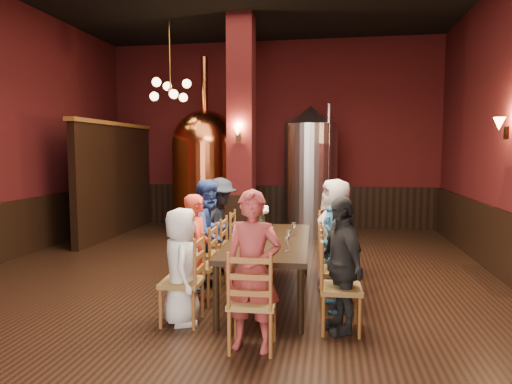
% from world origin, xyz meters
% --- Properties ---
extents(room, '(10.00, 10.02, 4.50)m').
position_xyz_m(room, '(0.00, 0.00, 2.25)').
color(room, black).
rests_on(room, ground).
extents(wainscot_back, '(7.90, 0.08, 1.00)m').
position_xyz_m(wainscot_back, '(0.00, 4.96, 0.50)').
color(wainscot_back, black).
rests_on(wainscot_back, ground).
extents(column, '(0.58, 0.58, 4.50)m').
position_xyz_m(column, '(-0.30, 2.80, 2.25)').
color(column, '#410D12').
rests_on(column, ground).
extents(partition, '(0.22, 3.50, 2.40)m').
position_xyz_m(partition, '(-3.20, 3.20, 1.20)').
color(partition, black).
rests_on(partition, ground).
extents(pendant_cluster, '(0.90, 0.90, 1.70)m').
position_xyz_m(pendant_cluster, '(-1.80, 2.90, 3.10)').
color(pendant_cluster, '#A57226').
rests_on(pendant_cluster, room).
extents(sconce_wall, '(0.20, 0.20, 0.36)m').
position_xyz_m(sconce_wall, '(3.90, 0.80, 2.20)').
color(sconce_wall, black).
rests_on(sconce_wall, room).
extents(sconce_column, '(0.20, 0.20, 0.36)m').
position_xyz_m(sconce_column, '(-0.30, 2.50, 2.20)').
color(sconce_column, black).
rests_on(sconce_column, column).
extents(dining_table, '(1.08, 2.43, 0.75)m').
position_xyz_m(dining_table, '(0.70, -0.50, 0.69)').
color(dining_table, black).
rests_on(dining_table, ground).
extents(chair_0, '(0.48, 0.48, 0.92)m').
position_xyz_m(chair_0, '(-0.12, -1.53, 0.46)').
color(chair_0, brown).
rests_on(chair_0, ground).
extents(person_0, '(0.58, 0.71, 1.26)m').
position_xyz_m(person_0, '(-0.12, -1.53, 0.63)').
color(person_0, silver).
rests_on(person_0, ground).
extents(chair_1, '(0.48, 0.48, 0.92)m').
position_xyz_m(chair_1, '(-0.14, -0.86, 0.46)').
color(chair_1, brown).
rests_on(chair_1, ground).
extents(person_1, '(0.46, 0.57, 1.35)m').
position_xyz_m(person_1, '(-0.14, -0.86, 0.67)').
color(person_1, red).
rests_on(person_1, ground).
extents(chair_2, '(0.48, 0.48, 0.92)m').
position_xyz_m(chair_2, '(-0.16, -0.20, 0.46)').
color(chair_2, brown).
rests_on(chair_2, ground).
extents(person_2, '(0.57, 0.80, 1.48)m').
position_xyz_m(person_2, '(-0.16, -0.20, 0.74)').
color(person_2, navy).
rests_on(person_2, ground).
extents(chair_3, '(0.48, 0.48, 0.92)m').
position_xyz_m(chair_3, '(-0.19, 0.47, 0.46)').
color(chair_3, brown).
rests_on(chair_3, ground).
extents(person_3, '(0.71, 1.03, 1.46)m').
position_xyz_m(person_3, '(-0.19, 0.47, 0.73)').
color(person_3, black).
rests_on(person_3, ground).
extents(chair_4, '(0.48, 0.48, 0.92)m').
position_xyz_m(chair_4, '(1.58, -1.47, 0.46)').
color(chair_4, brown).
rests_on(chair_4, ground).
extents(person_4, '(0.64, 0.89, 1.41)m').
position_xyz_m(person_4, '(1.58, -1.47, 0.70)').
color(person_4, black).
rests_on(person_4, ground).
extents(chair_5, '(0.48, 0.48, 0.92)m').
position_xyz_m(chair_5, '(1.56, -0.80, 0.46)').
color(chair_5, brown).
rests_on(chair_5, ground).
extents(person_5, '(0.50, 1.20, 1.26)m').
position_xyz_m(person_5, '(1.56, -0.80, 0.63)').
color(person_5, teal).
rests_on(person_5, ground).
extents(chair_6, '(0.48, 0.48, 0.92)m').
position_xyz_m(chair_6, '(1.54, -0.14, 0.46)').
color(chair_6, brown).
rests_on(chair_6, ground).
extents(person_6, '(0.68, 0.84, 1.50)m').
position_xyz_m(person_6, '(1.54, -0.14, 0.75)').
color(person_6, '#BCACA6').
rests_on(person_6, ground).
extents(chair_7, '(0.48, 0.48, 0.92)m').
position_xyz_m(chair_7, '(1.51, 0.53, 0.46)').
color(chair_7, brown).
rests_on(chair_7, ground).
extents(person_7, '(0.35, 0.64, 1.28)m').
position_xyz_m(person_7, '(1.51, 0.53, 0.64)').
color(person_7, black).
rests_on(person_7, ground).
extents(chair_8, '(0.48, 0.48, 0.92)m').
position_xyz_m(chair_8, '(0.75, -2.05, 0.46)').
color(chair_8, brown).
rests_on(chair_8, ground).
extents(person_8, '(0.59, 0.43, 1.52)m').
position_xyz_m(person_8, '(0.75, -2.05, 0.76)').
color(person_8, maroon).
rests_on(person_8, ground).
extents(copper_kettle, '(1.66, 1.66, 3.90)m').
position_xyz_m(copper_kettle, '(-1.31, 3.73, 1.42)').
color(copper_kettle, black).
rests_on(copper_kettle, ground).
extents(steel_vessel, '(1.48, 1.48, 2.83)m').
position_xyz_m(steel_vessel, '(1.02, 3.88, 1.41)').
color(steel_vessel, '#B2B2B7').
rests_on(steel_vessel, ground).
extents(rose_vase, '(0.23, 0.23, 0.38)m').
position_xyz_m(rose_vase, '(0.50, 0.16, 1.00)').
color(rose_vase, white).
rests_on(rose_vase, dining_table).
extents(wine_glass_0, '(0.07, 0.07, 0.17)m').
position_xyz_m(wine_glass_0, '(0.59, -0.56, 0.83)').
color(wine_glass_0, white).
rests_on(wine_glass_0, dining_table).
extents(wine_glass_1, '(0.07, 0.07, 0.17)m').
position_xyz_m(wine_glass_1, '(0.38, 0.13, 0.83)').
color(wine_glass_1, white).
rests_on(wine_glass_1, dining_table).
extents(wine_glass_2, '(0.07, 0.07, 0.17)m').
position_xyz_m(wine_glass_2, '(0.64, -1.05, 0.83)').
color(wine_glass_2, white).
rests_on(wine_glass_2, dining_table).
extents(wine_glass_3, '(0.07, 0.07, 0.17)m').
position_xyz_m(wine_glass_3, '(0.99, -0.20, 0.83)').
color(wine_glass_3, white).
rests_on(wine_glass_3, dining_table).
extents(wine_glass_4, '(0.07, 0.07, 0.17)m').
position_xyz_m(wine_glass_4, '(0.43, -0.05, 0.83)').
color(wine_glass_4, white).
rests_on(wine_glass_4, dining_table).
extents(wine_glass_5, '(0.07, 0.07, 0.17)m').
position_xyz_m(wine_glass_5, '(0.70, -0.37, 0.83)').
color(wine_glass_5, white).
rests_on(wine_glass_5, dining_table).
extents(wine_glass_6, '(0.07, 0.07, 0.17)m').
position_xyz_m(wine_glass_6, '(0.74, -0.53, 0.83)').
color(wine_glass_6, white).
rests_on(wine_glass_6, dining_table).
extents(wine_glass_7, '(0.07, 0.07, 0.17)m').
position_xyz_m(wine_glass_7, '(0.34, -0.29, 0.83)').
color(wine_glass_7, white).
rests_on(wine_glass_7, dining_table).
extents(wine_glass_8, '(0.07, 0.07, 0.17)m').
position_xyz_m(wine_glass_8, '(0.97, -0.75, 0.83)').
color(wine_glass_8, white).
rests_on(wine_glass_8, dining_table).
extents(wine_glass_9, '(0.07, 0.07, 0.17)m').
position_xyz_m(wine_glass_9, '(0.99, -1.15, 0.83)').
color(wine_glass_9, white).
rests_on(wine_glass_9, dining_table).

